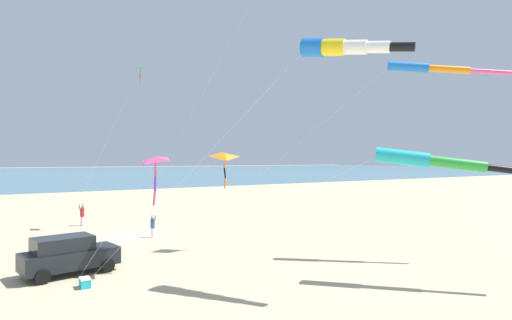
{
  "coord_description": "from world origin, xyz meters",
  "views": [
    {
      "loc": [
        30.32,
        -8.46,
        5.54
      ],
      "look_at": [
        10.34,
        4.22,
        5.51
      ],
      "focal_mm": 28.67,
      "sensor_mm": 36.0,
      "label": 1
    }
  ],
  "objects_px": {
    "kite_windsock_green_low_center": "(340,47)",
    "kite_delta_blue_topmost": "(155,161)",
    "kite_windsock_yellow_midlevel": "(431,161)",
    "person_adult_flyer": "(82,214)",
    "kite_delta_long_streamer_left": "(140,68)",
    "kite_windsock_purple_drifting": "(430,68)",
    "cooler_box": "(85,283)",
    "kite_delta_black_fish_shape": "(224,157)",
    "parked_car": "(68,255)",
    "person_child_green_jacket": "(153,225)"
  },
  "relations": [
    {
      "from": "kite_windsock_yellow_midlevel",
      "to": "kite_delta_black_fish_shape",
      "type": "bearing_deg",
      "value": -157.14
    },
    {
      "from": "kite_delta_blue_topmost",
      "to": "kite_delta_long_streamer_left",
      "type": "distance_m",
      "value": 16.2
    },
    {
      "from": "kite_windsock_yellow_midlevel",
      "to": "parked_car",
      "type": "bearing_deg",
      "value": -126.63
    },
    {
      "from": "person_adult_flyer",
      "to": "kite_delta_black_fish_shape",
      "type": "xyz_separation_m",
      "value": [
        14.27,
        5.87,
        4.75
      ]
    },
    {
      "from": "kite_windsock_green_low_center",
      "to": "kite_delta_blue_topmost",
      "type": "bearing_deg",
      "value": -136.01
    },
    {
      "from": "kite_delta_black_fish_shape",
      "to": "kite_windsock_purple_drifting",
      "type": "distance_m",
      "value": 13.16
    },
    {
      "from": "parked_car",
      "to": "cooler_box",
      "type": "xyz_separation_m",
      "value": [
        2.61,
        0.32,
        -0.74
      ]
    },
    {
      "from": "kite_windsock_purple_drifting",
      "to": "kite_delta_blue_topmost",
      "type": "bearing_deg",
      "value": -109.5
    },
    {
      "from": "kite_delta_long_streamer_left",
      "to": "kite_windsock_green_low_center",
      "type": "xyz_separation_m",
      "value": [
        20.34,
        2.83,
        -2.59
      ]
    },
    {
      "from": "cooler_box",
      "to": "kite_delta_blue_topmost",
      "type": "bearing_deg",
      "value": 103.79
    },
    {
      "from": "parked_car",
      "to": "cooler_box",
      "type": "distance_m",
      "value": 2.73
    },
    {
      "from": "person_child_green_jacket",
      "to": "kite_delta_black_fish_shape",
      "type": "height_order",
      "value": "kite_delta_black_fish_shape"
    },
    {
      "from": "parked_car",
      "to": "kite_delta_black_fish_shape",
      "type": "distance_m",
      "value": 10.21
    },
    {
      "from": "parked_car",
      "to": "kite_windsock_green_low_center",
      "type": "bearing_deg",
      "value": 50.27
    },
    {
      "from": "cooler_box",
      "to": "kite_delta_black_fish_shape",
      "type": "bearing_deg",
      "value": 112.11
    },
    {
      "from": "cooler_box",
      "to": "kite_windsock_green_low_center",
      "type": "relative_size",
      "value": 0.05
    },
    {
      "from": "person_child_green_jacket",
      "to": "kite_delta_long_streamer_left",
      "type": "bearing_deg",
      "value": 173.21
    },
    {
      "from": "person_child_green_jacket",
      "to": "kite_windsock_yellow_midlevel",
      "type": "height_order",
      "value": "kite_windsock_yellow_midlevel"
    },
    {
      "from": "parked_car",
      "to": "kite_delta_long_streamer_left",
      "type": "xyz_separation_m",
      "value": [
        -12.11,
        7.08,
        12.13
      ]
    },
    {
      "from": "person_child_green_jacket",
      "to": "kite_windsock_purple_drifting",
      "type": "height_order",
      "value": "kite_windsock_purple_drifting"
    },
    {
      "from": "cooler_box",
      "to": "person_adult_flyer",
      "type": "height_order",
      "value": "person_adult_flyer"
    },
    {
      "from": "kite_delta_blue_topmost",
      "to": "cooler_box",
      "type": "bearing_deg",
      "value": -76.21
    },
    {
      "from": "kite_windsock_purple_drifting",
      "to": "person_adult_flyer",
      "type": "bearing_deg",
      "value": -145.66
    },
    {
      "from": "person_child_green_jacket",
      "to": "kite_windsock_yellow_midlevel",
      "type": "distance_m",
      "value": 19.21
    },
    {
      "from": "cooler_box",
      "to": "person_child_green_jacket",
      "type": "xyz_separation_m",
      "value": [
        -9.65,
        6.16,
        0.62
      ]
    },
    {
      "from": "kite_windsock_purple_drifting",
      "to": "kite_delta_long_streamer_left",
      "type": "xyz_separation_m",
      "value": [
        -19.04,
        -11.16,
        2.27
      ]
    },
    {
      "from": "person_child_green_jacket",
      "to": "kite_delta_blue_topmost",
      "type": "xyz_separation_m",
      "value": [
        8.82,
        -2.8,
        4.63
      ]
    },
    {
      "from": "person_adult_flyer",
      "to": "kite_delta_blue_topmost",
      "type": "height_order",
      "value": "kite_delta_blue_topmost"
    },
    {
      "from": "kite_windsock_yellow_midlevel",
      "to": "cooler_box",
      "type": "bearing_deg",
      "value": -119.51
    },
    {
      "from": "person_adult_flyer",
      "to": "kite_delta_long_streamer_left",
      "type": "xyz_separation_m",
      "value": [
        3.08,
        3.96,
        12.13
      ]
    },
    {
      "from": "kite_delta_black_fish_shape",
      "to": "person_child_green_jacket",
      "type": "bearing_deg",
      "value": -157.65
    },
    {
      "from": "kite_windsock_green_low_center",
      "to": "kite_windsock_purple_drifting",
      "type": "bearing_deg",
      "value": 98.87
    },
    {
      "from": "kite_windsock_purple_drifting",
      "to": "kite_delta_long_streamer_left",
      "type": "distance_m",
      "value": 22.19
    },
    {
      "from": "parked_car",
      "to": "person_adult_flyer",
      "type": "relative_size",
      "value": 2.59
    },
    {
      "from": "cooler_box",
      "to": "kite_delta_black_fish_shape",
      "type": "distance_m",
      "value": 10.86
    },
    {
      "from": "person_child_green_jacket",
      "to": "kite_delta_blue_topmost",
      "type": "bearing_deg",
      "value": -17.59
    },
    {
      "from": "person_adult_flyer",
      "to": "person_child_green_jacket",
      "type": "bearing_deg",
      "value": 22.38
    },
    {
      "from": "person_child_green_jacket",
      "to": "cooler_box",
      "type": "bearing_deg",
      "value": -32.55
    },
    {
      "from": "cooler_box",
      "to": "kite_windsock_green_low_center",
      "type": "distance_m",
      "value": 15.15
    },
    {
      "from": "person_adult_flyer",
      "to": "kite_delta_black_fish_shape",
      "type": "distance_m",
      "value": 16.15
    },
    {
      "from": "kite_delta_blue_topmost",
      "to": "kite_windsock_yellow_midlevel",
      "type": "bearing_deg",
      "value": 50.0
    },
    {
      "from": "cooler_box",
      "to": "kite_windsock_yellow_midlevel",
      "type": "xyz_separation_m",
      "value": [
        7.55,
        13.35,
        5.27
      ]
    },
    {
      "from": "person_child_green_jacket",
      "to": "kite_windsock_yellow_midlevel",
      "type": "relative_size",
      "value": 0.1
    },
    {
      "from": "person_child_green_jacket",
      "to": "kite_windsock_green_low_center",
      "type": "relative_size",
      "value": 0.12
    },
    {
      "from": "parked_car",
      "to": "kite_delta_black_fish_shape",
      "type": "xyz_separation_m",
      "value": [
        -0.92,
        8.99,
        4.75
      ]
    },
    {
      "from": "kite_delta_black_fish_shape",
      "to": "kite_windsock_yellow_midlevel",
      "type": "relative_size",
      "value": 0.88
    },
    {
      "from": "person_adult_flyer",
      "to": "kite_delta_black_fish_shape",
      "type": "height_order",
      "value": "kite_delta_black_fish_shape"
    },
    {
      "from": "person_adult_flyer",
      "to": "kite_delta_long_streamer_left",
      "type": "distance_m",
      "value": 13.13
    },
    {
      "from": "person_child_green_jacket",
      "to": "kite_windsock_green_low_center",
      "type": "xyz_separation_m",
      "value": [
        15.28,
        3.43,
        9.66
      ]
    },
    {
      "from": "kite_delta_blue_topmost",
      "to": "kite_windsock_yellow_midlevel",
      "type": "distance_m",
      "value": 13.03
    }
  ]
}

